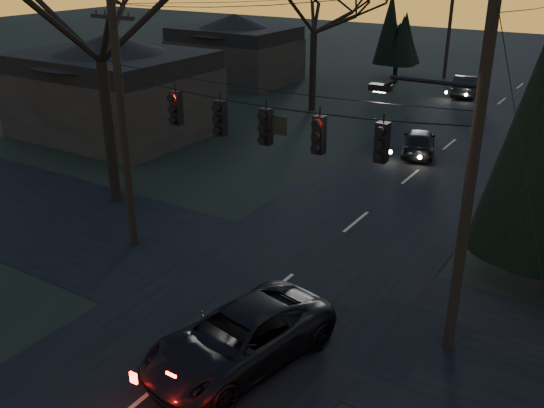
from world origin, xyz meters
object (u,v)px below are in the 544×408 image
Objects in this scene: utility_pole_right at (448,346)px; sedan_oncoming_a at (419,142)px; utility_pole_left at (135,244)px; suv_near at (239,339)px; utility_pole_far_l at (444,78)px; sedan_oncoming_b at (465,86)px.

utility_pole_right is 2.52× the size of sedan_oncoming_a.
utility_pole_left reaches higher than suv_near.
utility_pole_left is at bearing 55.26° from sedan_oncoming_a.
utility_pole_far_l is 2.02× the size of sedan_oncoming_a.
sedan_oncoming_a is at bearing 108.38° from suv_near.
utility_pole_far_l is at bearing 107.72° from utility_pole_right.
sedan_oncoming_a is (5.10, -20.53, 0.68)m from utility_pole_far_l.
sedan_oncoming_a is 15.06m from sedan_oncoming_b.
utility_pole_left is 16.31m from sedan_oncoming_a.
suv_near reaches higher than sedan_oncoming_a.
utility_pole_left is 1.06× the size of utility_pole_far_l.
utility_pole_right reaches higher than sedan_oncoming_b.
suv_near reaches higher than sedan_oncoming_b.
utility_pole_far_l is at bearing -92.51° from sedan_oncoming_a.
utility_pole_right is at bearing 0.00° from utility_pole_left.
sedan_oncoming_a is at bearing 87.69° from sedan_oncoming_b.
suv_near is at bearing -140.58° from utility_pole_right.
utility_pole_right reaches higher than suv_near.
sedan_oncoming_b is (3.26, -5.58, 0.72)m from utility_pole_far_l.
utility_pole_far_l is (-11.50, 36.00, 0.00)m from utility_pole_right.
suv_near is at bearing -79.73° from utility_pole_far_l.
sedan_oncoming_a is (-6.40, 15.47, 0.68)m from utility_pole_right.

